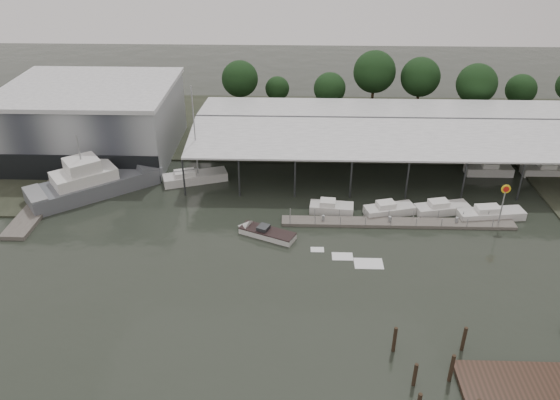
{
  "coord_description": "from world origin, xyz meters",
  "views": [
    {
      "loc": [
        2.51,
        -46.53,
        34.71
      ],
      "look_at": [
        0.74,
        11.06,
        2.5
      ],
      "focal_mm": 35.0,
      "sensor_mm": 36.0,
      "label": 1
    }
  ],
  "objects_px": {
    "shell_fuel_sign": "(504,197)",
    "grey_trawler": "(94,182)",
    "white_sailboat": "(194,177)",
    "speedboat_underway": "(263,232)"
  },
  "relations": [
    {
      "from": "speedboat_underway",
      "to": "white_sailboat",
      "type": "bearing_deg",
      "value": -27.87
    },
    {
      "from": "speedboat_underway",
      "to": "shell_fuel_sign",
      "type": "bearing_deg",
      "value": -149.59
    },
    {
      "from": "shell_fuel_sign",
      "to": "white_sailboat",
      "type": "relative_size",
      "value": 0.4
    },
    {
      "from": "white_sailboat",
      "to": "grey_trawler",
      "type": "bearing_deg",
      "value": 177.17
    },
    {
      "from": "shell_fuel_sign",
      "to": "speedboat_underway",
      "type": "height_order",
      "value": "shell_fuel_sign"
    },
    {
      "from": "grey_trawler",
      "to": "speedboat_underway",
      "type": "relative_size",
      "value": 0.98
    },
    {
      "from": "shell_fuel_sign",
      "to": "grey_trawler",
      "type": "bearing_deg",
      "value": 172.37
    },
    {
      "from": "white_sailboat",
      "to": "speedboat_underway",
      "type": "relative_size",
      "value": 0.8
    },
    {
      "from": "shell_fuel_sign",
      "to": "grey_trawler",
      "type": "height_order",
      "value": "grey_trawler"
    },
    {
      "from": "grey_trawler",
      "to": "white_sailboat",
      "type": "bearing_deg",
      "value": -21.33
    }
  ]
}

